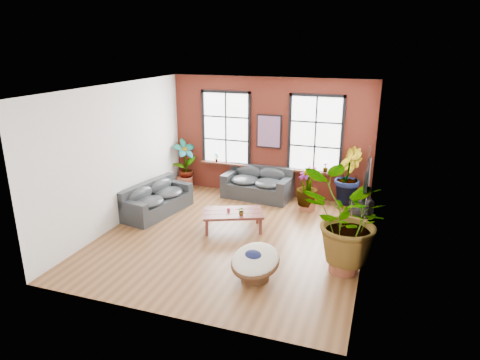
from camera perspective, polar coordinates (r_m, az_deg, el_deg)
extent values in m
cube|color=brown|center=(10.28, -1.10, -7.68)|extent=(6.00, 6.50, 0.02)
cube|color=white|center=(9.32, -1.23, 12.25)|extent=(6.00, 6.50, 0.02)
cube|color=#4E1912|center=(12.67, 3.96, 5.65)|extent=(6.00, 0.02, 3.50)
cube|color=silver|center=(6.86, -10.65, -5.39)|extent=(6.00, 0.02, 3.50)
cube|color=silver|center=(11.02, -16.04, 3.14)|extent=(0.02, 6.50, 3.50)
cube|color=silver|center=(9.10, 16.92, 0.00)|extent=(0.02, 6.50, 3.50)
cube|color=white|center=(12.98, -1.89, 6.88)|extent=(1.40, 0.02, 2.10)
cube|color=black|center=(13.17, -1.95, 2.21)|extent=(1.60, 0.22, 0.06)
cube|color=white|center=(12.29, 10.01, 6.00)|extent=(1.40, 0.02, 2.10)
cube|color=black|center=(12.49, 9.70, 1.09)|extent=(1.60, 0.22, 0.06)
cube|color=#25292D|center=(12.72, 2.31, -1.40)|extent=(2.09, 1.18, 0.45)
cube|color=#25292D|center=(12.90, 2.97, 1.02)|extent=(2.01, 0.44, 0.46)
cube|color=#25292D|center=(12.96, -1.26, 0.59)|extent=(0.34, 0.99, 0.24)
cube|color=#25292D|center=(12.32, 6.11, -0.44)|extent=(0.34, 0.99, 0.24)
ellipsoid|color=#25292D|center=(12.73, 0.66, 0.01)|extent=(0.92, 0.90, 0.26)
ellipsoid|color=#25292D|center=(12.92, 1.17, 1.06)|extent=(0.86, 0.35, 0.45)
ellipsoid|color=#25292D|center=(12.45, 3.85, -0.44)|extent=(0.92, 0.90, 0.26)
ellipsoid|color=#25292D|center=(12.65, 4.33, 0.64)|extent=(0.86, 0.35, 0.45)
cube|color=#25292D|center=(11.80, -10.93, -3.41)|extent=(1.24, 2.22, 0.41)
cube|color=#25292D|center=(11.87, -12.27, -1.25)|extent=(0.59, 2.10, 0.42)
cube|color=#25292D|center=(11.05, -14.16, -3.41)|extent=(0.90, 0.37, 0.21)
cube|color=#25292D|center=(12.37, -8.22, -0.72)|extent=(0.90, 0.37, 0.21)
ellipsoid|color=#25292D|center=(11.39, -12.17, -2.87)|extent=(0.89, 1.03, 0.23)
ellipsoid|color=#25292D|center=(11.50, -13.16, -1.94)|extent=(0.40, 0.94, 0.40)
ellipsoid|color=#25292D|center=(11.98, -9.55, -1.67)|extent=(0.89, 1.03, 0.23)
ellipsoid|color=#25292D|center=(12.08, -10.52, -0.79)|extent=(0.40, 0.94, 0.40)
cube|color=#54241E|center=(10.51, -0.96, -4.42)|extent=(1.66, 1.34, 0.06)
cube|color=black|center=(10.37, -0.91, -4.55)|extent=(1.33, 0.59, 0.00)
cube|color=black|center=(10.63, -1.01, -3.98)|extent=(1.33, 0.59, 0.00)
cube|color=#54241E|center=(10.28, -4.44, -6.42)|extent=(0.10, 0.10, 0.40)
cube|color=#54241E|center=(10.35, 2.73, -6.20)|extent=(0.10, 0.10, 0.40)
cube|color=#54241E|center=(10.89, -4.45, -4.98)|extent=(0.10, 0.10, 0.40)
cube|color=#54241E|center=(10.96, 2.31, -4.79)|extent=(0.10, 0.10, 0.40)
cylinder|color=#BC2F51|center=(10.52, -1.54, -3.94)|extent=(0.11, 0.11, 0.09)
cylinder|color=#54341E|center=(8.56, 2.01, -12.38)|extent=(0.69, 0.69, 0.22)
torus|color=#54341E|center=(8.43, 2.03, -10.86)|extent=(1.20, 1.20, 0.44)
ellipsoid|color=white|center=(8.41, 2.04, -10.52)|extent=(1.17, 1.21, 0.60)
ellipsoid|color=#161C45|center=(8.32, 1.86, -9.97)|extent=(0.44, 0.39, 0.17)
cube|color=black|center=(12.56, 3.89, 6.48)|extent=(0.74, 0.04, 0.98)
cube|color=#0C7F8C|center=(12.53, 3.85, 6.46)|extent=(0.66, 0.02, 0.90)
cube|color=black|center=(9.42, 16.60, -0.01)|extent=(0.06, 1.25, 0.72)
cube|color=black|center=(9.42, 16.38, 0.01)|extent=(0.01, 1.15, 0.62)
cylinder|color=#B27F4C|center=(10.58, 16.40, -1.02)|extent=(0.09, 0.38, 0.38)
cylinder|color=#B27F4C|center=(10.50, 16.52, 0.27)|extent=(0.09, 0.30, 0.30)
cylinder|color=black|center=(10.58, 16.37, -1.01)|extent=(0.09, 0.11, 0.11)
cube|color=black|center=(10.40, 16.70, 2.22)|extent=(0.04, 0.05, 0.55)
cube|color=black|center=(10.32, 16.85, 3.93)|extent=(0.06, 0.06, 0.14)
cube|color=black|center=(11.85, 15.78, -3.54)|extent=(0.68, 0.63, 0.46)
cylinder|color=brown|center=(13.67, -7.37, -0.34)|extent=(0.59, 0.59, 0.37)
cylinder|color=brown|center=(12.32, 13.88, -2.86)|extent=(0.57, 0.57, 0.34)
cylinder|color=brown|center=(9.00, 13.62, -10.55)|extent=(0.70, 0.70, 0.43)
cylinder|color=brown|center=(11.98, 8.95, -3.20)|extent=(0.52, 0.52, 0.32)
imported|color=#295C18|center=(13.49, -7.33, 2.43)|extent=(0.87, 0.91, 1.43)
imported|color=#295C18|center=(12.11, 14.11, 0.55)|extent=(0.83, 0.96, 1.56)
imported|color=#295C18|center=(8.65, 13.91, -5.26)|extent=(2.19, 2.11, 1.88)
imported|color=#295C18|center=(11.79, 8.91, -0.82)|extent=(0.85, 0.85, 1.09)
imported|color=#295C18|center=(10.26, 0.23, -4.13)|extent=(0.22, 0.20, 0.22)
imported|color=#295C18|center=(13.23, -3.18, 3.01)|extent=(0.17, 0.17, 0.27)
imported|color=#295C18|center=(12.39, 11.33, 1.66)|extent=(0.19, 0.19, 0.27)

